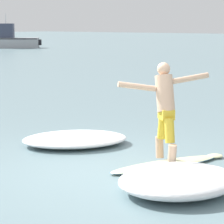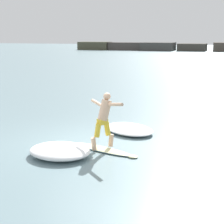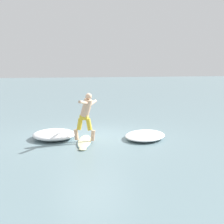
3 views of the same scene
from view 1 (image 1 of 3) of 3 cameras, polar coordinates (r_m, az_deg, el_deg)
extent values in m
plane|color=slate|center=(8.26, -0.50, -6.34)|extent=(200.00, 200.00, 0.00)
ellipsoid|color=beige|center=(8.54, 5.77, -5.61)|extent=(2.07, 1.16, 0.07)
ellipsoid|color=beige|center=(9.18, 11.01, -4.66)|extent=(0.36, 0.33, 0.06)
ellipsoid|color=#2870B2|center=(8.54, 5.77, -5.61)|extent=(2.08, 1.18, 0.03)
cone|color=black|center=(8.11, 0.95, -7.10)|extent=(0.06, 0.06, 0.14)
cone|color=black|center=(8.08, 2.28, -7.16)|extent=(0.06, 0.06, 0.14)
cone|color=black|center=(8.28, 1.35, -6.75)|extent=(0.06, 0.06, 0.14)
cylinder|color=#D7AB89|center=(8.76, 5.14, -3.79)|extent=(0.21, 0.22, 0.37)
cylinder|color=gold|center=(8.56, 5.46, -1.58)|extent=(0.25, 0.26, 0.40)
cylinder|color=#D7AB89|center=(8.22, 6.48, -4.70)|extent=(0.21, 0.22, 0.37)
cylinder|color=gold|center=(8.26, 6.21, -2.00)|extent=(0.25, 0.26, 0.40)
cube|color=gold|center=(8.36, 5.86, -0.23)|extent=(0.32, 0.33, 0.16)
cylinder|color=#D7AB89|center=(8.39, 5.71, 1.99)|extent=(0.49, 0.51, 0.63)
sphere|color=#D7AB89|center=(8.42, 5.58, 4.64)|extent=(0.21, 0.21, 0.21)
cylinder|color=#D7AB89|center=(8.29, 2.70, 2.76)|extent=(0.53, 0.47, 0.20)
cylinder|color=#D7AB89|center=(8.57, 8.42, 3.61)|extent=(0.54, 0.45, 0.19)
cube|color=#A6A9B0|center=(50.03, -10.89, 7.32)|extent=(4.57, 5.03, 0.92)
cube|color=black|center=(50.01, -10.91, 7.76)|extent=(4.58, 5.02, 0.08)
cube|color=#33394E|center=(50.05, -11.33, 8.58)|extent=(1.81, 1.83, 1.30)
cylinder|color=silver|center=(50.05, -11.37, 9.83)|extent=(0.06, 0.06, 0.90)
cube|color=black|center=(49.70, -7.76, 7.44)|extent=(0.46, 0.45, 0.52)
ellipsoid|color=white|center=(7.32, 7.18, -7.29)|extent=(2.09, 1.91, 0.30)
ellipsoid|color=white|center=(9.98, -4.00, -2.92)|extent=(2.38, 2.31, 0.22)
camera|label=2|loc=(11.49, 66.91, 8.92)|focal=60.00mm
camera|label=3|loc=(16.79, 34.03, 8.32)|focal=50.00mm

